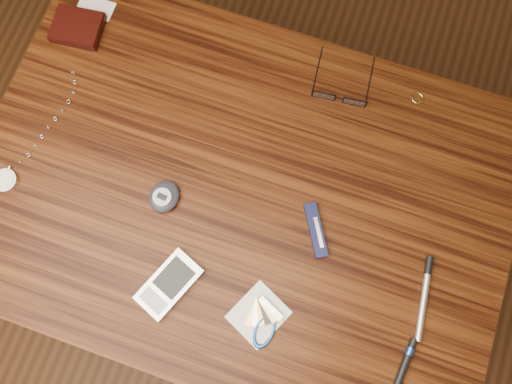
% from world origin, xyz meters
% --- Properties ---
extents(ground, '(3.80, 3.80, 0.00)m').
position_xyz_m(ground, '(0.00, 0.00, 0.00)').
color(ground, '#472814').
rests_on(ground, ground).
extents(desk, '(1.00, 0.70, 0.75)m').
position_xyz_m(desk, '(0.00, 0.00, 0.65)').
color(desk, '#3D1C09').
rests_on(desk, ground).
extents(wallet_and_card, '(0.10, 0.13, 0.02)m').
position_xyz_m(wallet_and_card, '(-0.42, 0.21, 0.76)').
color(wallet_and_card, black).
rests_on(wallet_and_card, desk).
extents(eyeglasses, '(0.12, 0.12, 0.02)m').
position_xyz_m(eyeglasses, '(0.12, 0.24, 0.76)').
color(eyeglasses, black).
rests_on(eyeglasses, desk).
extents(gold_ring, '(0.03, 0.03, 0.00)m').
position_xyz_m(gold_ring, '(0.26, 0.29, 0.75)').
color(gold_ring, tan).
rests_on(gold_ring, desk).
extents(pocket_watch, '(0.07, 0.27, 0.01)m').
position_xyz_m(pocket_watch, '(-0.42, -0.12, 0.76)').
color(pocket_watch, silver).
rests_on(pocket_watch, desk).
extents(pda_phone, '(0.10, 0.13, 0.02)m').
position_xyz_m(pda_phone, '(-0.06, -0.20, 0.76)').
color(pda_phone, silver).
rests_on(pda_phone, desk).
extents(pedometer, '(0.06, 0.07, 0.03)m').
position_xyz_m(pedometer, '(-0.13, -0.06, 0.76)').
color(pedometer, '#22242D').
rests_on(pedometer, desk).
extents(notepad_keys, '(0.11, 0.11, 0.01)m').
position_xyz_m(notepad_keys, '(0.11, -0.21, 0.75)').
color(notepad_keys, white).
rests_on(notepad_keys, desk).
extents(pocket_knife, '(0.07, 0.10, 0.01)m').
position_xyz_m(pocket_knife, '(0.15, -0.02, 0.76)').
color(pocket_knife, '#0F1338').
rests_on(pocket_knife, desk).
extents(silver_pen, '(0.03, 0.15, 0.01)m').
position_xyz_m(silver_pen, '(0.37, -0.06, 0.76)').
color(silver_pen, silver).
rests_on(silver_pen, desk).
extents(black_blue_pen, '(0.02, 0.10, 0.01)m').
position_xyz_m(black_blue_pen, '(0.36, -0.19, 0.76)').
color(black_blue_pen, black).
rests_on(black_blue_pen, desk).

